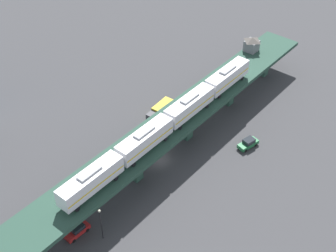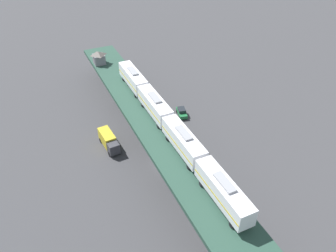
# 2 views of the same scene
# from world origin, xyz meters

# --- Properties ---
(ground_plane) EXTENTS (400.00, 400.00, 0.00)m
(ground_plane) POSITION_xyz_m (0.00, 0.00, 0.00)
(ground_plane) COLOR #38383A
(elevated_viaduct) EXTENTS (34.68, 90.49, 7.12)m
(elevated_viaduct) POSITION_xyz_m (0.05, -0.16, 6.13)
(elevated_viaduct) COLOR #244135
(elevated_viaduct) RESTS_ON ground
(subway_train) EXTENTS (17.10, 48.48, 4.45)m
(subway_train) POSITION_xyz_m (-1.08, -1.26, 9.66)
(subway_train) COLOR silver
(subway_train) RESTS_ON elevated_viaduct
(signal_hut) EXTENTS (4.01, 4.01, 3.40)m
(signal_hut) POSITION_xyz_m (12.57, -33.26, 8.92)
(signal_hut) COLOR slate
(signal_hut) RESTS_ON elevated_viaduct
(street_car_red) EXTENTS (2.87, 4.71, 1.89)m
(street_car_red) POSITION_xyz_m (-7.38, 20.73, 0.94)
(street_car_red) COLOR #AD1E1E
(street_car_red) RESTS_ON ground
(street_car_green) EXTENTS (2.18, 4.51, 1.89)m
(street_car_green) POSITION_xyz_m (-6.62, -16.69, 0.94)
(street_car_green) COLOR #1E6638
(street_car_green) RESTS_ON ground
(delivery_truck) EXTENTS (4.68, 7.53, 3.20)m
(delivery_truck) POSITION_xyz_m (10.71, -7.16, 1.76)
(delivery_truck) COLOR #333338
(delivery_truck) RESTS_ON ground
(street_lamp) EXTENTS (0.44, 0.44, 6.94)m
(street_lamp) POSITION_xyz_m (-10.40, 17.60, 4.11)
(street_lamp) COLOR black
(street_lamp) RESTS_ON ground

